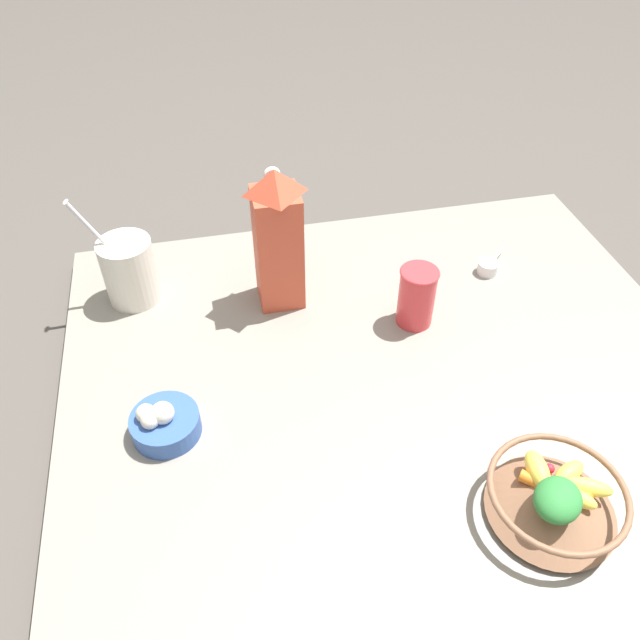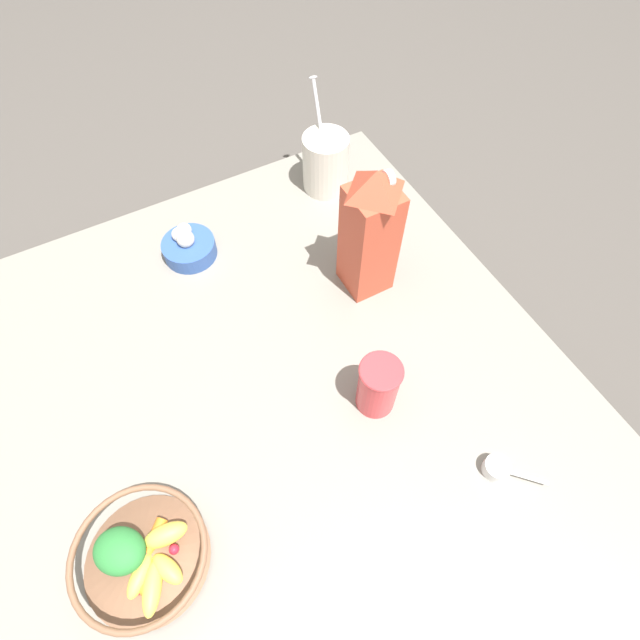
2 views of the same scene
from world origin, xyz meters
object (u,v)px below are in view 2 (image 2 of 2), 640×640
at_px(garlic_bowl, 188,246).
at_px(milk_carton, 370,232).
at_px(drinking_cup, 378,386).
at_px(fruit_bowl, 142,557).
at_px(yogurt_tub, 326,160).

bearing_deg(garlic_bowl, milk_carton, -129.35).
distance_m(drinking_cup, garlic_bowl, 0.52).
relative_size(fruit_bowl, milk_carton, 0.68).
relative_size(milk_carton, yogurt_tub, 1.25).
bearing_deg(fruit_bowl, yogurt_tub, -46.73).
distance_m(milk_carton, garlic_bowl, 0.41).
bearing_deg(drinking_cup, milk_carton, -27.07).
relative_size(yogurt_tub, drinking_cup, 1.89).
relative_size(fruit_bowl, drinking_cup, 1.62).
bearing_deg(yogurt_tub, garlic_bowl, 97.47).
distance_m(milk_carton, drinking_cup, 0.29).
bearing_deg(milk_carton, yogurt_tub, -12.68).
bearing_deg(garlic_bowl, drinking_cup, -160.54).
xyz_separation_m(yogurt_tub, garlic_bowl, (-0.05, 0.37, -0.05)).
xyz_separation_m(yogurt_tub, drinking_cup, (-0.54, 0.19, -0.01)).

